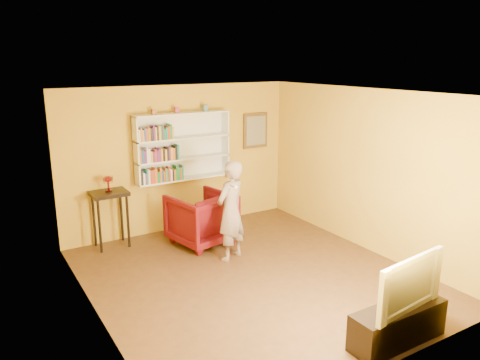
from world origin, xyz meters
The scene contains 16 objects.
room_shell centered at (0.00, 0.00, 1.02)m, with size 5.30×5.80×2.88m.
bookshelf centered at (0.00, 2.41, 1.59)m, with size 1.80×0.29×1.23m.
books_row_lower centered at (-0.46, 2.30, 1.13)m, with size 0.80×0.19×0.26m.
books_row_middle centered at (-0.48, 2.30, 1.51)m, with size 0.73×0.19×0.27m.
books_row_upper centered at (-0.53, 2.30, 1.89)m, with size 0.64×0.19×0.26m.
ornament_left centered at (-0.53, 2.35, 2.26)m, with size 0.07×0.07×0.10m, color #9F582D.
ornament_centre centered at (-0.10, 2.35, 2.27)m, with size 0.08×0.08×0.11m, color #AE3A58.
ornament_right centered at (0.47, 2.35, 2.27)m, with size 0.09×0.09×0.12m, color slate.
framed_painting centered at (1.65, 2.46, 1.75)m, with size 0.55×0.05×0.70m.
console_table centered at (-1.43, 2.25, 0.81)m, with size 0.60×0.46×0.98m.
ruby_lustre centered at (-1.43, 2.25, 1.18)m, with size 0.17×0.17×0.27m.
armchair centered at (-0.04, 1.59, 0.45)m, with size 0.96×0.99×0.90m, color #47050E.
person centered at (0.07, 0.74, 0.81)m, with size 0.59×0.39×1.62m, color #7B665A.
game_remote centered at (-0.11, 0.35, 1.34)m, with size 0.04×0.15×0.04m, color silver.
tv_cabinet centered at (0.52, -2.25, 0.22)m, with size 1.24×0.37×0.44m, color black.
television centered at (0.52, -2.25, 0.76)m, with size 1.11×0.15×0.64m, color black.
Camera 1 is at (-3.47, -5.35, 3.16)m, focal length 35.00 mm.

